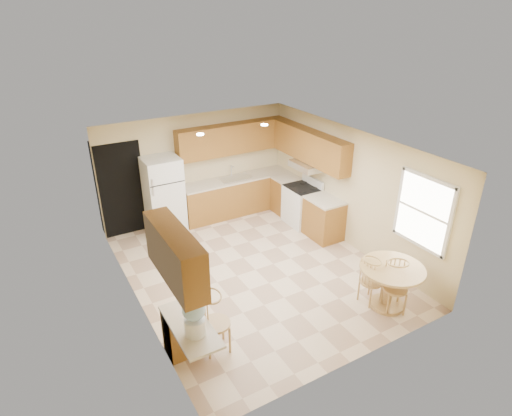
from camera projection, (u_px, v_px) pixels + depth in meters
floor at (256, 270)px, 8.33m from camera, size 5.50×5.50×0.00m
ceiling at (255, 146)px, 7.25m from camera, size 4.50×5.50×0.02m
wall_back at (197, 167)px, 9.94m from camera, size 4.50×0.02×2.50m
wall_front at (359, 292)px, 5.65m from camera, size 4.50×0.02×2.50m
wall_left at (133, 244)px, 6.78m from camera, size 0.02×5.50×2.50m
wall_right at (350, 188)px, 8.81m from camera, size 0.02×5.50×2.50m
doorway at (122, 190)px, 9.23m from camera, size 0.90×0.02×2.10m
base_cab_back at (237, 196)px, 10.45m from camera, size 2.75×0.60×0.87m
counter_back at (236, 179)px, 10.26m from camera, size 2.75×0.63×0.04m
base_cab_right_a at (287, 196)px, 10.47m from camera, size 0.60×0.59×0.87m
counter_right_a at (287, 178)px, 10.28m from camera, size 0.63×0.59×0.04m
base_cab_right_b at (324, 219)px, 9.34m from camera, size 0.60×0.80×0.87m
counter_right_b at (325, 200)px, 9.14m from camera, size 0.63×0.80×0.04m
upper_cab_back at (233, 139)px, 9.95m from camera, size 2.75×0.33×0.70m
upper_cab_right at (310, 146)px, 9.42m from camera, size 0.33×2.42×0.70m
upper_cab_left at (175, 255)px, 5.35m from camera, size 0.33×1.40×0.70m
sink at (235, 178)px, 10.24m from camera, size 0.78×0.44×0.01m
range_hood at (307, 166)px, 9.54m from camera, size 0.50×0.76×0.14m
desk_pedestal at (182, 331)px, 6.25m from camera, size 0.48×0.42×0.72m
desk_top at (190, 326)px, 5.78m from camera, size 0.50×1.20×0.04m
window at (424, 212)px, 7.25m from camera, size 0.06×1.12×1.30m
can_light_a at (200, 134)px, 7.97m from camera, size 0.14×0.14×0.02m
can_light_b at (264, 125)px, 8.60m from camera, size 0.14×0.14×0.02m
refrigerator at (164, 196)px, 9.40m from camera, size 0.77×0.75×1.74m
stove at (302, 205)px, 9.92m from camera, size 0.65×0.76×1.09m
dining_table at (390, 281)px, 7.12m from camera, size 1.06×1.06×0.78m
chair_table_a at (375, 279)px, 7.17m from camera, size 0.37×0.48×0.85m
chair_table_b at (400, 285)px, 6.94m from camera, size 0.40×0.46×0.91m
chair_desk at (218, 320)px, 6.11m from camera, size 0.43×0.56×0.98m
water_crock at (194, 316)px, 5.50m from camera, size 0.31×0.31×0.63m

